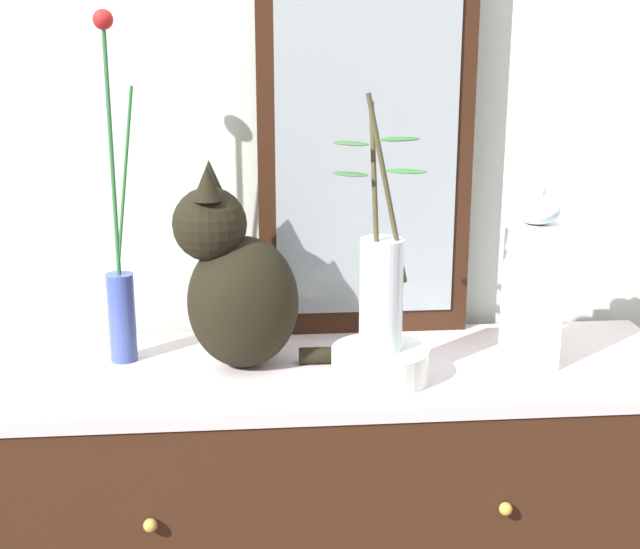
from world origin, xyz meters
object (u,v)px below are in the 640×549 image
bowl_porcelain (380,364)px  vase_glass_clear (381,285)px  vase_slim_green (120,283)px  mirror_leaning (366,143)px  jar_lidded_porcelain (533,284)px  cat_sitting (238,285)px

bowl_porcelain → vase_glass_clear: (-0.00, -0.00, 0.15)m
vase_slim_green → vase_glass_clear: bearing=-16.9°
mirror_leaning → bowl_porcelain: mirror_leaning is taller
vase_slim_green → jar_lidded_porcelain: (0.77, -0.08, 0.00)m
bowl_porcelain → vase_glass_clear: vase_glass_clear is taller
vase_slim_green → vase_glass_clear: vase_slim_green is taller
mirror_leaning → vase_slim_green: bearing=-165.4°
vase_slim_green → bowl_porcelain: 0.51m
mirror_leaning → jar_lidded_porcelain: 0.43m
cat_sitting → vase_slim_green: 0.23m
cat_sitting → vase_glass_clear: bearing=-20.6°
jar_lidded_porcelain → bowl_porcelain: bearing=-168.9°
vase_glass_clear → vase_slim_green: bearing=163.1°
vase_slim_green → bowl_porcelain: vase_slim_green is taller
mirror_leaning → jar_lidded_porcelain: mirror_leaning is taller
mirror_leaning → vase_slim_green: size_ratio=1.22×
mirror_leaning → bowl_porcelain: (-0.01, -0.27, -0.37)m
jar_lidded_porcelain → vase_slim_green: bearing=173.8°
cat_sitting → vase_glass_clear: (0.25, -0.10, 0.02)m
mirror_leaning → bowl_porcelain: bearing=-91.3°
mirror_leaning → cat_sitting: size_ratio=1.77×
cat_sitting → vase_slim_green: (-0.22, 0.05, -0.01)m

